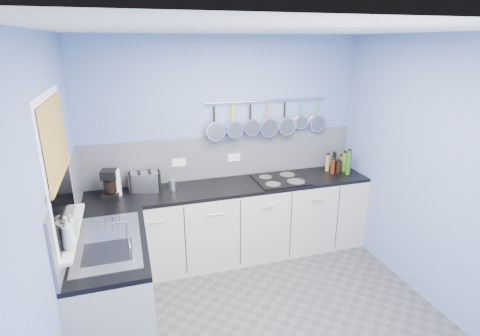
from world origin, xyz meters
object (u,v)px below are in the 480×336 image
canister (173,185)px  coffee_maker (110,184)px  soap_bottle_b (71,225)px  hob (280,180)px  paper_towel (114,183)px  soap_bottle_a (68,233)px  toaster (145,181)px

canister → coffee_maker: bearing=-179.3°
soap_bottle_b → hob: bearing=25.2°
soap_bottle_b → canister: bearing=50.4°
paper_towel → coffee_maker: size_ratio=0.99×
soap_bottle_a → hob: (2.10, 1.18, -0.26)m
soap_bottle_a → toaster: 1.46m
canister → hob: 1.23m
toaster → canister: toaster is taller
soap_bottle_a → paper_towel: size_ratio=0.84×
toaster → coffee_maker: bearing=-150.9°
toaster → soap_bottle_b: bearing=-103.3°
canister → paper_towel: bearing=177.3°
paper_towel → canister: 0.60m
canister → hob: size_ratio=0.20×
soap_bottle_b → paper_towel: size_ratio=0.60×
toaster → canister: (0.28, -0.09, -0.04)m
soap_bottle_b → hob: (2.10, 0.99, -0.23)m
toaster → paper_towel: bearing=-155.1°
hob → toaster: bearing=174.2°
soap_bottle_b → toaster: bearing=62.7°
paper_towel → hob: bearing=-2.9°
soap_bottle_b → coffee_maker: 1.08m
paper_towel → toaster: (0.31, 0.06, -0.04)m
paper_towel → hob: size_ratio=0.49×
toaster → hob: 1.52m
soap_bottle_a → coffee_maker: (0.24, 1.23, -0.13)m
hob → coffee_maker: bearing=178.2°
paper_towel → coffee_maker: 0.05m
soap_bottle_b → soap_bottle_a: bearing=-90.0°
toaster → soap_bottle_a: bearing=-99.9°
soap_bottle_a → canister: (0.87, 1.24, -0.21)m
soap_bottle_a → canister: 1.53m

